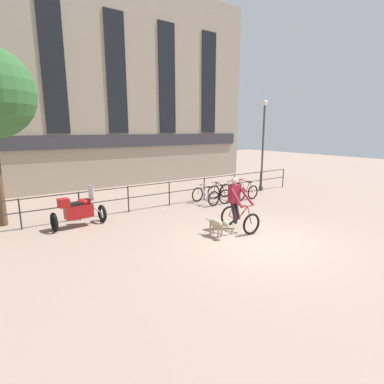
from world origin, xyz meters
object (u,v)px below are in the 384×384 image
(dog, at_px, (218,224))
(parked_bicycle_mid_right, at_px, (232,192))
(parked_bicycle_near_lamp, at_px, (205,196))
(parked_bicycle_mid_left, at_px, (219,194))
(parked_bicycle_far_end, at_px, (245,190))
(street_lamp, at_px, (263,141))
(parked_motorcycle, at_px, (78,210))
(cyclist_with_bike, at_px, (237,206))

(dog, distance_m, parked_bicycle_mid_right, 5.16)
(parked_bicycle_near_lamp, xyz_separation_m, parked_bicycle_mid_left, (0.80, 0.00, 0.00))
(parked_bicycle_near_lamp, distance_m, parked_bicycle_far_end, 2.39)
(parked_bicycle_near_lamp, height_order, street_lamp, street_lamp)
(dog, xyz_separation_m, parked_motorcycle, (-3.25, 3.44, 0.16))
(cyclist_with_bike, relative_size, parked_bicycle_near_lamp, 1.45)
(parked_motorcycle, bearing_deg, parked_bicycle_near_lamp, -93.98)
(parked_bicycle_mid_right, xyz_separation_m, street_lamp, (2.69, 0.69, 2.28))
(parked_motorcycle, relative_size, parked_bicycle_mid_left, 1.47)
(cyclist_with_bike, height_order, parked_motorcycle, cyclist_with_bike)
(cyclist_with_bike, height_order, parked_bicycle_mid_right, cyclist_with_bike)
(parked_bicycle_near_lamp, bearing_deg, parked_bicycle_mid_right, 173.97)
(cyclist_with_bike, xyz_separation_m, parked_bicycle_far_end, (3.57, 3.27, -0.41))
(dog, relative_size, parked_bicycle_near_lamp, 0.80)
(parked_bicycle_near_lamp, bearing_deg, street_lamp, -176.87)
(parked_bicycle_mid_left, distance_m, parked_bicycle_mid_right, 0.80)
(parked_motorcycle, xyz_separation_m, parked_bicycle_near_lamp, (5.43, 0.08, -0.20))
(parked_bicycle_mid_left, bearing_deg, parked_motorcycle, 10.51)
(parked_bicycle_near_lamp, xyz_separation_m, street_lamp, (4.28, 0.69, 2.28))
(dog, xyz_separation_m, parked_bicycle_mid_left, (2.98, 3.52, -0.05))
(cyclist_with_bike, bearing_deg, street_lamp, 38.21)
(parked_motorcycle, relative_size, parked_bicycle_mid_right, 1.58)
(cyclist_with_bike, relative_size, parked_motorcycle, 0.96)
(parked_bicycle_far_end, bearing_deg, dog, 36.23)
(dog, distance_m, street_lamp, 8.03)
(dog, relative_size, street_lamp, 0.20)
(dog, xyz_separation_m, parked_bicycle_mid_right, (3.77, 3.52, -0.05))
(parked_motorcycle, height_order, parked_bicycle_mid_right, parked_motorcycle)
(parked_motorcycle, bearing_deg, parked_bicycle_mid_left, -94.08)
(parked_bicycle_mid_left, relative_size, parked_bicycle_far_end, 1.07)
(cyclist_with_bike, bearing_deg, parked_bicycle_far_end, 44.77)
(parked_bicycle_mid_left, bearing_deg, dog, 59.60)
(parked_motorcycle, distance_m, parked_bicycle_near_lamp, 5.44)
(parked_bicycle_far_end, bearing_deg, parked_bicycle_mid_left, -1.37)
(parked_bicycle_mid_right, bearing_deg, dog, 44.25)
(parked_bicycle_near_lamp, distance_m, parked_bicycle_mid_right, 1.59)
(dog, relative_size, parked_bicycle_far_end, 0.83)
(dog, height_order, parked_bicycle_near_lamp, parked_bicycle_near_lamp)
(dog, xyz_separation_m, parked_bicycle_near_lamp, (2.18, 3.52, -0.05))
(parked_bicycle_near_lamp, relative_size, parked_bicycle_far_end, 1.04)
(parked_bicycle_far_end, height_order, street_lamp, street_lamp)
(street_lamp, bearing_deg, parked_bicycle_far_end, -159.95)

